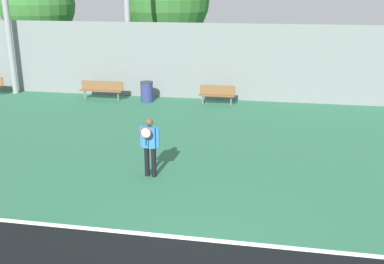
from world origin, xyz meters
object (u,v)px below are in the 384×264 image
at_px(tree_green_tall, 38,4).
at_px(bench_adjacent_court, 217,93).
at_px(tennis_net, 184,264).
at_px(bench_courtside_near, 102,88).
at_px(trash_bin, 147,92).
at_px(tennis_player, 150,144).

bearing_deg(tree_green_tall, bench_adjacent_court, -30.75).
bearing_deg(tennis_net, tree_green_tall, 123.31).
xyz_separation_m(bench_courtside_near, bench_adjacent_court, (5.54, -0.00, -0.00)).
bearing_deg(trash_bin, tennis_net, -71.47).
relative_size(tennis_net, bench_adjacent_court, 7.30).
relative_size(tennis_player, bench_courtside_near, 0.82).
bearing_deg(tennis_player, tennis_net, -62.29).
height_order(tennis_net, tennis_player, tennis_player).
bearing_deg(trash_bin, bench_adjacent_court, -0.59).
relative_size(bench_adjacent_court, trash_bin, 1.70).
xyz_separation_m(tennis_net, tree_green_tall, (-13.62, 20.73, 3.58)).
bearing_deg(tennis_player, tree_green_tall, 131.99).
bearing_deg(tree_green_tall, bench_courtside_near, -46.91).
xyz_separation_m(bench_courtside_near, trash_bin, (2.21, 0.03, -0.08)).
bearing_deg(bench_courtside_near, bench_adjacent_court, -0.01).
distance_m(bench_adjacent_court, trash_bin, 3.33).
bearing_deg(bench_adjacent_court, trash_bin, 179.41).
relative_size(tennis_player, trash_bin, 1.79).
height_order(tennis_player, bench_adjacent_court, tennis_player).
bearing_deg(bench_adjacent_court, tennis_player, -95.38).
height_order(tennis_player, tree_green_tall, tree_green_tall).
bearing_deg(bench_adjacent_court, tree_green_tall, 149.25).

